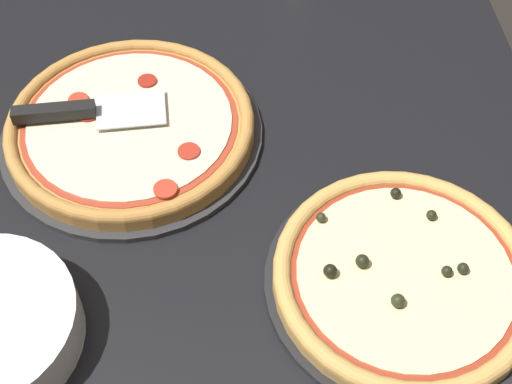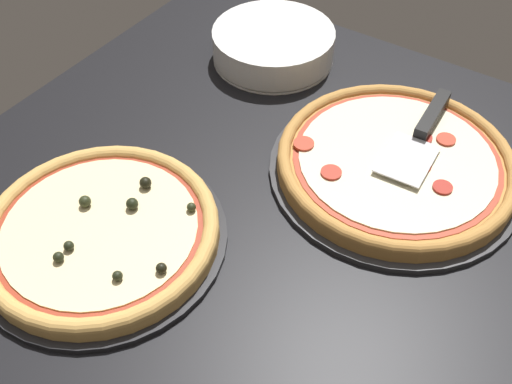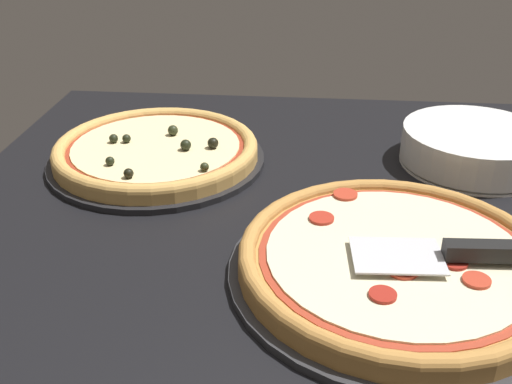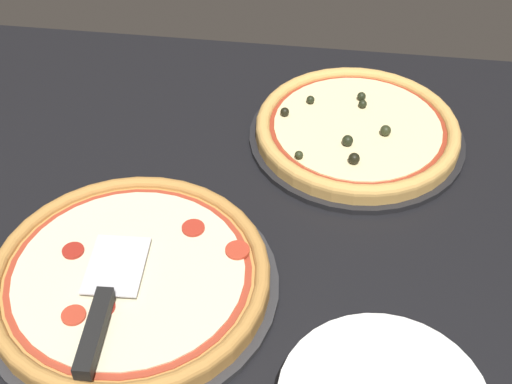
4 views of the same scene
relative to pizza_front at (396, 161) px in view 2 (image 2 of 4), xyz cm
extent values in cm
cube|color=black|center=(2.60, 15.28, -4.44)|extent=(125.79, 100.13, 3.60)
cylinder|color=#2D2D30|center=(0.00, 0.00, -2.14)|extent=(40.69, 40.69, 1.00)
cylinder|color=#B77F3D|center=(0.00, 0.00, -0.59)|extent=(38.25, 38.25, 2.10)
torus|color=#B77F3D|center=(0.00, 0.00, 0.46)|extent=(38.25, 38.25, 2.09)
cylinder|color=#A33823|center=(0.00, 0.00, 0.54)|extent=(33.24, 33.24, 0.15)
cylinder|color=beige|center=(0.00, 0.00, 0.66)|extent=(31.36, 31.36, 0.40)
cylinder|color=#B73823|center=(-5.01, -8.17, 1.06)|extent=(3.16, 3.16, 0.40)
cylinder|color=maroon|center=(-8.59, 2.48, 1.06)|extent=(3.04, 3.04, 0.40)
cylinder|color=maroon|center=(-1.67, -6.39, 1.06)|extent=(3.15, 3.15, 0.40)
cylinder|color=#B73823|center=(-3.80, -0.20, 1.06)|extent=(3.60, 3.60, 0.40)
cylinder|color=#AD2D1E|center=(7.03, 8.97, 1.06)|extent=(3.30, 3.30, 0.40)
cylinder|color=#B73823|center=(13.94, 5.60, 1.06)|extent=(3.43, 3.43, 0.40)
cylinder|color=black|center=(29.64, 36.70, -2.14)|extent=(36.63, 36.63, 1.00)
cylinder|color=tan|center=(29.64, 36.70, -0.73)|extent=(34.43, 34.43, 1.82)
torus|color=tan|center=(29.64, 36.70, 0.18)|extent=(34.43, 34.43, 2.35)
cylinder|color=maroon|center=(29.64, 36.70, 0.26)|extent=(29.93, 29.93, 0.15)
cylinder|color=beige|center=(29.64, 36.70, 0.38)|extent=(28.23, 28.23, 0.40)
sphere|color=black|center=(30.01, 44.05, 1.34)|extent=(1.51, 1.51, 1.51)
sphere|color=#282D19|center=(34.19, 34.72, 1.48)|extent=(1.79, 1.79, 1.79)
sphere|color=black|center=(17.15, 37.77, 1.34)|extent=(1.52, 1.52, 1.52)
sphere|color=black|center=(30.27, 41.89, 1.31)|extent=(1.45, 1.45, 1.45)
sphere|color=black|center=(29.28, 26.88, 1.49)|extent=(1.82, 1.82, 1.82)
sphere|color=#282D19|center=(20.56, 26.82, 1.27)|extent=(1.38, 1.38, 1.38)
sphere|color=black|center=(28.09, 31.24, 1.49)|extent=(1.81, 1.81, 1.81)
sphere|color=black|center=(21.23, 41.92, 1.29)|extent=(1.42, 1.42, 1.42)
cube|color=silver|center=(-1.72, 0.25, 1.63)|extent=(8.15, 10.95, 0.24)
cube|color=black|center=(-1.09, -11.25, 2.51)|extent=(2.87, 12.57, 2.00)
cylinder|color=white|center=(33.87, -16.63, -2.29)|extent=(23.97, 23.97, 0.70)
cylinder|color=white|center=(33.87, -16.63, -1.59)|extent=(23.97, 23.97, 0.70)
cylinder|color=white|center=(33.87, -16.63, -0.89)|extent=(23.97, 23.97, 0.70)
cylinder|color=white|center=(33.87, -16.63, -0.19)|extent=(23.97, 23.97, 0.70)
cylinder|color=white|center=(33.87, -16.63, 0.51)|extent=(23.97, 23.97, 0.70)
cylinder|color=white|center=(33.87, -16.63, 1.21)|extent=(23.97, 23.97, 0.70)
cylinder|color=white|center=(33.87, -16.63, 1.91)|extent=(23.97, 23.97, 0.70)
cylinder|color=white|center=(33.87, -16.63, 2.61)|extent=(23.97, 23.97, 0.70)
cylinder|color=white|center=(33.87, -16.63, 3.31)|extent=(23.97, 23.97, 0.70)
camera|label=1|loc=(77.47, 13.97, 79.21)|focal=50.00mm
camera|label=2|loc=(-19.51, 70.23, 66.55)|focal=42.00mm
camera|label=3|loc=(-61.14, 11.27, 41.03)|focal=42.00mm
camera|label=4|loc=(25.33, -59.79, 74.35)|focal=50.00mm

